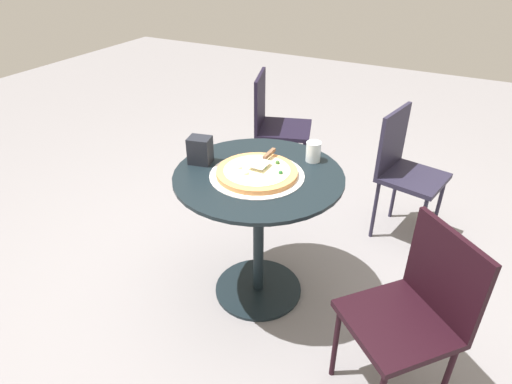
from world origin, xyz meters
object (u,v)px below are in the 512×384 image
patio_table (259,211)px  pizza_on_tray (256,172)px  drinking_cup (313,152)px  pizza_server (265,158)px  patio_chair_far (414,309)px  napkin_dispenser (200,150)px  patio_chair_corner (275,121)px  patio_chair_near (404,166)px

patio_table → pizza_on_tray: 0.23m
patio_table → drinking_cup: 0.41m
pizza_server → patio_chair_far: bearing=68.3°
napkin_dispenser → patio_chair_corner: (-1.23, -0.17, -0.32)m
pizza_on_tray → pizza_server: pizza_server is taller
napkin_dispenser → pizza_server: bearing=3.3°
pizza_on_tray → napkin_dispenser: (0.01, -0.31, 0.05)m
patio_chair_near → napkin_dispenser: bearing=-41.8°
drinking_cup → patio_chair_far: bearing=51.4°
pizza_server → patio_chair_corner: 1.27m
patio_chair_corner → patio_chair_near: bearing=75.0°
pizza_on_tray → drinking_cup: (-0.27, 0.18, 0.04)m
drinking_cup → patio_chair_near: size_ratio=0.12×
napkin_dispenser → patio_chair_near: 1.32m
drinking_cup → patio_chair_near: 0.83m
patio_chair_corner → napkin_dispenser: bearing=8.0°
pizza_on_tray → pizza_server: bearing=175.6°
napkin_dispenser → patio_chair_corner: 1.28m
pizza_on_tray → patio_chair_near: size_ratio=0.54×
pizza_server → patio_chair_near: size_ratio=0.25×
patio_table → patio_chair_corner: bearing=-158.1°
pizza_on_tray → patio_chair_corner: patio_chair_corner is taller
drinking_cup → napkin_dispenser: 0.56m
pizza_on_tray → napkin_dispenser: napkin_dispenser is taller
pizza_on_tray → patio_chair_near: patio_chair_near is taller
patio_table → patio_chair_near: (-0.92, 0.54, -0.04)m
pizza_on_tray → patio_chair_near: 1.12m
drinking_cup → patio_chair_far: drinking_cup is taller
pizza_server → patio_chair_corner: bearing=-156.9°
pizza_server → napkin_dispenser: napkin_dispenser is taller
patio_table → pizza_on_tray: pizza_on_tray is taller
patio_table → pizza_on_tray: (0.02, -0.00, 0.23)m
drinking_cup → patio_chair_near: (-0.68, 0.36, -0.31)m
pizza_on_tray → patio_chair_near: bearing=149.9°
pizza_on_tray → patio_chair_far: size_ratio=0.55×
patio_chair_far → patio_chair_corner: patio_chair_corner is taller
patio_chair_corner → drinking_cup: bearing=34.9°
patio_table → napkin_dispenser: bearing=-84.6°
patio_table → pizza_server: pizza_server is taller
pizza_on_tray → drinking_cup: 0.33m
pizza_server → patio_chair_far: 0.94m
patio_table → patio_chair_far: (0.26, 0.82, -0.04)m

